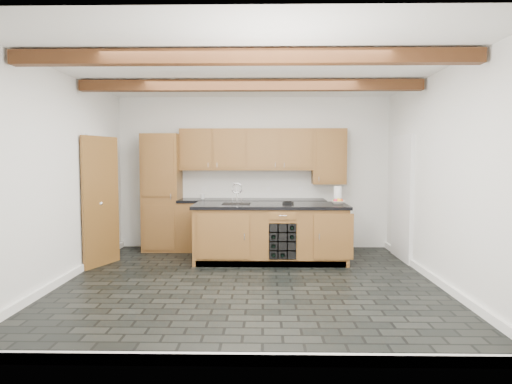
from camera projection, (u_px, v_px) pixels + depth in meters
The scene contains 10 objects.
ground at pixel (249, 282), 6.11m from camera, with size 5.00×5.00×0.00m, color black.
room_shell at pixel (244, 168), 6.53m from camera, with size 5.01×5.00×5.00m.
back_cabinetry at pixel (233, 196), 8.27m from camera, with size 3.65×0.62×2.20m.
island at pixel (271, 233), 7.35m from camera, with size 2.48×0.96×0.93m.
faucet at pixel (236, 202), 7.37m from camera, with size 0.45×0.40×0.34m.
kitchen_scale at pixel (288, 203), 7.28m from camera, with size 0.18×0.13×0.05m.
fruit_bowl at pixel (338, 202), 7.30m from camera, with size 0.22×0.22×0.05m, color silver.
fruit_cluster at pixel (338, 201), 7.29m from camera, with size 0.16×0.17×0.07m.
paper_towel at pixel (338, 194), 7.56m from camera, with size 0.13×0.13×0.27m, color white.
mug at pixel (203, 196), 8.28m from camera, with size 0.10×0.10×0.10m, color white.
Camera 1 is at (0.20, -6.00, 1.63)m, focal length 32.00 mm.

